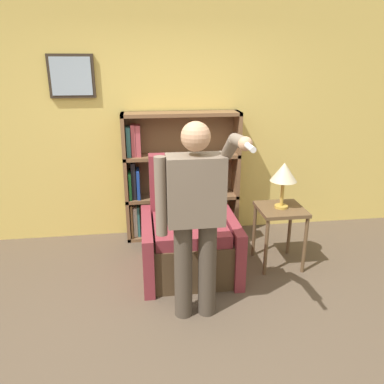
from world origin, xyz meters
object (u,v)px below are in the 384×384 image
armchair (188,237)px  person_standing (195,212)px  bookcase (174,177)px  side_table (280,218)px  table_lamp (284,174)px

armchair → person_standing: 0.97m
bookcase → armchair: (0.07, -0.81, -0.40)m
armchair → person_standing: person_standing is taller
person_standing → side_table: size_ratio=2.56×
armchair → side_table: 0.96m
table_lamp → bookcase: bearing=139.9°
bookcase → armchair: bookcase is taller
bookcase → armchair: size_ratio=1.31×
person_standing → table_lamp: 1.22m
side_table → table_lamp: 0.47m
bookcase → table_lamp: size_ratio=3.20×
side_table → bookcase: bearing=139.9°
side_table → table_lamp: size_ratio=1.36×
side_table → table_lamp: bearing=45.0°
armchair → table_lamp: bearing=-2.6°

